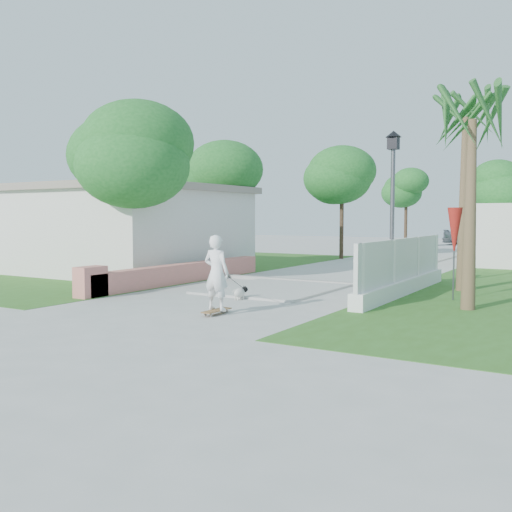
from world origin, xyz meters
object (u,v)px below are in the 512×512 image
Objects in this scene: street_lamp at (392,204)px; skateboarder at (225,276)px; bollard at (359,257)px; patio_umbrella at (455,233)px; dog at (240,292)px; parked_car at (477,234)px.

skateboarder is (-2.31, -4.88, -1.69)m from street_lamp.
street_lamp is 5.56m from bollard.
skateboarder is at bearing -137.33° from patio_umbrella.
bollard is 2.26× the size of dog.
bollard reaches higher than dog.
street_lamp is at bearing 152.24° from patio_umbrella.
street_lamp is 1.67× the size of skateboarder.
street_lamp is 5.05m from dog.
skateboarder reaches higher than dog.
street_lamp reaches higher than patio_umbrella.
bollard is at bearing 129.91° from patio_umbrella.
bollard is 7.25m from patio_umbrella.
patio_umbrella is 28.46m from parked_car.
street_lamp reaches higher than dog.
patio_umbrella is 5.50m from dog.
parked_car is (-2.51, 27.10, -1.63)m from street_lamp.
dog is (-4.59, -2.63, -1.50)m from patio_umbrella.
street_lamp is 4.07× the size of bollard.
dog is at bearing -89.95° from bollard.
skateboarder is 31.98m from parked_car.
dog is (0.01, -8.13, -0.40)m from bollard.
patio_umbrella is at bearing 48.90° from dog.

